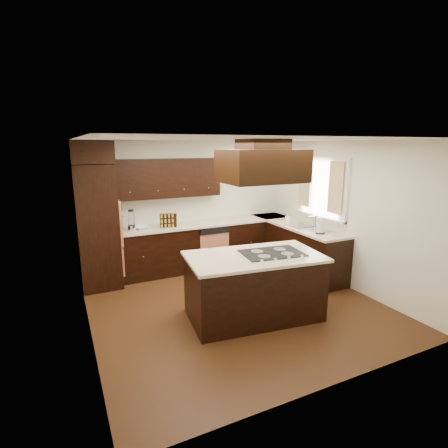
{
  "coord_description": "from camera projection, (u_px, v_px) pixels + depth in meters",
  "views": [
    {
      "loc": [
        -2.31,
        -4.45,
        2.43
      ],
      "look_at": [
        0.1,
        0.6,
        1.15
      ],
      "focal_mm": 28.0,
      "sensor_mm": 36.0,
      "label": 1
    }
  ],
  "objects": [
    {
      "name": "cooktop",
      "position": [
        272.0,
        253.0,
        4.95
      ],
      "size": [
        0.92,
        0.67,
        0.01
      ],
      "primitive_type": "cube",
      "rotation": [
        0.0,
        0.0,
        -0.12
      ],
      "color": "black",
      "rests_on": "island_top"
    },
    {
      "name": "range_hood",
      "position": [
        262.0,
        166.0,
        4.51
      ],
      "size": [
        1.05,
        0.72,
        0.42
      ],
      "primitive_type": "cube",
      "color": "black",
      "rests_on": "ceiling"
    },
    {
      "name": "wall_front",
      "position": [
        338.0,
        273.0,
        3.3
      ],
      "size": [
        4.2,
        0.02,
        2.5
      ],
      "primitive_type": "cube",
      "color": "silver",
      "rests_on": "ground"
    },
    {
      "name": "window_frame",
      "position": [
        322.0,
        188.0,
        6.41
      ],
      "size": [
        0.06,
        1.32,
        1.12
      ],
      "primitive_type": "cube",
      "color": "white",
      "rests_on": "wall_right"
    },
    {
      "name": "ceiling",
      "position": [
        236.0,
        139.0,
        4.87
      ],
      "size": [
        4.2,
        4.2,
        0.02
      ],
      "primitive_type": "cube",
      "color": "silver",
      "rests_on": "ground"
    },
    {
      "name": "oven_column",
      "position": [
        97.0,
        227.0,
        5.95
      ],
      "size": [
        0.65,
        0.75,
        2.12
      ],
      "primitive_type": "cube",
      "color": "black",
      "rests_on": "floor"
    },
    {
      "name": "wall_oven_face",
      "position": [
        118.0,
        221.0,
        6.08
      ],
      "size": [
        0.05,
        0.62,
        0.78
      ],
      "primitive_type": "cube",
      "color": "#D57555",
      "rests_on": "oven_column"
    },
    {
      "name": "wall_right",
      "position": [
        344.0,
        214.0,
        6.04
      ],
      "size": [
        0.02,
        4.2,
        2.5
      ],
      "primitive_type": "cube",
      "color": "silver",
      "rests_on": "ground"
    },
    {
      "name": "island_top",
      "position": [
        254.0,
        257.0,
        4.87
      ],
      "size": [
        1.99,
        1.27,
        0.04
      ],
      "primitive_type": "cube",
      "rotation": [
        0.0,
        0.0,
        -0.12
      ],
      "color": "beige",
      "rests_on": "island"
    },
    {
      "name": "curtain_right",
      "position": [
        305.0,
        183.0,
        6.75
      ],
      "size": [
        0.02,
        0.34,
        0.9
      ],
      "primitive_type": "cube",
      "color": "#F6EAB9",
      "rests_on": "wall_right"
    },
    {
      "name": "curtain_left",
      "position": [
        336.0,
        188.0,
        6.01
      ],
      "size": [
        0.02,
        0.34,
        0.9
      ],
      "primitive_type": "cube",
      "color": "#F6EAB9",
      "rests_on": "wall_right"
    },
    {
      "name": "island",
      "position": [
        254.0,
        287.0,
        4.98
      ],
      "size": [
        1.92,
        1.2,
        0.88
      ],
      "primitive_type": "cube",
      "rotation": [
        0.0,
        0.0,
        -0.12
      ],
      "color": "black",
      "rests_on": "floor"
    },
    {
      "name": "sink_rim",
      "position": [
        308.0,
        228.0,
        6.46
      ],
      "size": [
        0.52,
        0.84,
        0.01
      ],
      "primitive_type": "cube",
      "color": "silver",
      "rests_on": "countertop_right"
    },
    {
      "name": "blender_base",
      "position": [
        132.0,
        228.0,
        6.22
      ],
      "size": [
        0.15,
        0.15,
        0.1
      ],
      "primitive_type": "cylinder",
      "color": "silver",
      "rests_on": "countertop_back"
    },
    {
      "name": "dishwasher_front",
      "position": [
        215.0,
        251.0,
        6.8
      ],
      "size": [
        0.6,
        0.05,
        0.72
      ],
      "primitive_type": "cube",
      "color": "#D57555",
      "rests_on": "floor"
    },
    {
      "name": "base_cabinets_back",
      "position": [
        195.0,
        247.0,
        6.93
      ],
      "size": [
        2.93,
        0.6,
        0.88
      ],
      "primitive_type": "cube",
      "color": "black",
      "rests_on": "floor"
    },
    {
      "name": "hood_duct",
      "position": [
        263.0,
        144.0,
        4.44
      ],
      "size": [
        0.55,
        0.5,
        0.13
      ],
      "primitive_type": "cube",
      "color": "black",
      "rests_on": "ceiling"
    },
    {
      "name": "mixing_bowl",
      "position": [
        143.0,
        228.0,
        6.35
      ],
      "size": [
        0.29,
        0.29,
        0.06
      ],
      "primitive_type": "imported",
      "rotation": [
        0.0,
        0.0,
        -0.14
      ],
      "color": "white",
      "rests_on": "countertop_back"
    },
    {
      "name": "blender_pitcher",
      "position": [
        131.0,
        218.0,
        6.18
      ],
      "size": [
        0.13,
        0.13,
        0.26
      ],
      "primitive_type": "cone",
      "color": "silver",
      "rests_on": "blender_base"
    },
    {
      "name": "countertop_right",
      "position": [
        296.0,
        225.0,
        6.77
      ],
      "size": [
        0.63,
        2.4,
        0.04
      ],
      "primitive_type": "cube",
      "color": "beige",
      "rests_on": "base_cabinets_right"
    },
    {
      "name": "floor",
      "position": [
        235.0,
        305.0,
        5.43
      ],
      "size": [
        4.2,
        4.2,
        0.02
      ],
      "primitive_type": "cube",
      "color": "#512D14",
      "rests_on": "ground"
    },
    {
      "name": "spice_rack",
      "position": [
        168.0,
        220.0,
        6.49
      ],
      "size": [
        0.32,
        0.15,
        0.26
      ],
      "primitive_type": "cube",
      "rotation": [
        0.0,
        0.0,
        -0.27
      ],
      "color": "black",
      "rests_on": "countertop_back"
    },
    {
      "name": "soap_bottle",
      "position": [
        288.0,
        218.0,
        6.94
      ],
      "size": [
        0.08,
        0.09,
        0.17
      ],
      "primitive_type": "imported",
      "rotation": [
        0.0,
        0.0,
        -0.15
      ],
      "color": "white",
      "rests_on": "countertop_right"
    },
    {
      "name": "paper_towel",
      "position": [
        321.0,
        225.0,
        6.02
      ],
      "size": [
        0.15,
        0.15,
        0.29
      ],
      "primitive_type": "cylinder",
      "rotation": [
        0.0,
        0.0,
        0.13
      ],
      "color": "white",
      "rests_on": "countertop_right"
    },
    {
      "name": "base_cabinets_right",
      "position": [
        295.0,
        248.0,
        6.88
      ],
      "size": [
        0.6,
        2.4,
        0.88
      ],
      "primitive_type": "cube",
      "color": "black",
      "rests_on": "floor"
    },
    {
      "name": "window_pane",
      "position": [
        323.0,
        188.0,
        6.43
      ],
      "size": [
        0.0,
        1.2,
        1.0
      ],
      "primitive_type": "cube",
      "color": "white",
      "rests_on": "wall_right"
    },
    {
      "name": "wall_left",
      "position": [
        82.0,
        243.0,
        4.27
      ],
      "size": [
        0.02,
        4.2,
        2.5
      ],
      "primitive_type": "cube",
      "color": "silver",
      "rests_on": "ground"
    },
    {
      "name": "countertop_back",
      "position": [
        195.0,
        225.0,
        6.82
      ],
      "size": [
        2.93,
        0.63,
        0.04
      ],
      "primitive_type": "cube",
      "color": "beige",
      "rests_on": "base_cabinets_back"
    },
    {
      "name": "upper_cabinets",
      "position": [
        168.0,
        178.0,
        6.54
      ],
      "size": [
        2.0,
        0.34,
        0.72
      ],
      "primitive_type": "cube",
      "color": "black",
      "rests_on": "wall_back"
    },
    {
      "name": "wall_back",
      "position": [
        187.0,
        204.0,
        7.01
      ],
      "size": [
        4.2,
        0.02,
        2.5
      ],
      "primitive_type": "cube",
      "color": "silver",
      "rests_on": "ground"
    }
  ]
}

